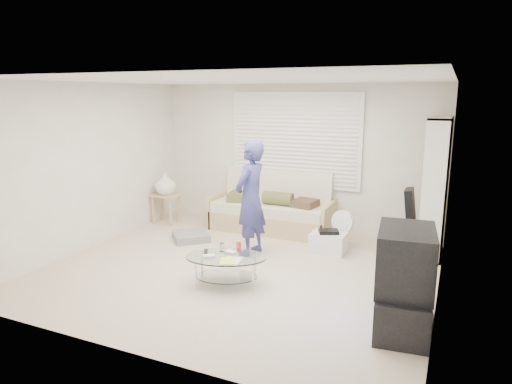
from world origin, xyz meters
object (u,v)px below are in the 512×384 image
at_px(futon_sofa, 272,211).
at_px(bookshelf, 435,188).
at_px(tv_unit, 404,281).
at_px(coffee_table, 226,262).

bearing_deg(futon_sofa, bookshelf, -4.55).
relative_size(bookshelf, tv_unit, 1.93).
bearing_deg(bookshelf, tv_unit, -92.95).
xyz_separation_m(futon_sofa, tv_unit, (2.47, -2.63, 0.17)).
bearing_deg(tv_unit, futon_sofa, 133.18).
distance_m(bookshelf, tv_unit, 2.48).
distance_m(tv_unit, coffee_table, 2.14).
height_order(futon_sofa, coffee_table, futon_sofa).
bearing_deg(bookshelf, futon_sofa, 175.45).
height_order(bookshelf, coffee_table, bookshelf).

